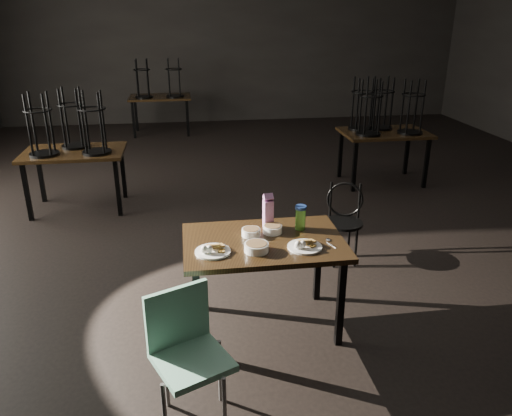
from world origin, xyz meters
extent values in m
plane|color=black|center=(0.00, 0.00, 0.00)|extent=(12.00, 12.00, 0.00)
cube|color=black|center=(0.00, 6.00, 1.60)|extent=(10.00, 0.04, 3.20)
cube|color=black|center=(-0.62, -1.91, 0.73)|extent=(1.20, 0.80, 0.04)
cube|color=black|center=(-1.14, -2.23, 0.35)|extent=(0.05, 0.05, 0.71)
cube|color=black|center=(-0.10, -2.23, 0.35)|extent=(0.05, 0.05, 0.71)
cube|color=black|center=(-1.14, -1.59, 0.35)|extent=(0.05, 0.05, 0.71)
cube|color=black|center=(-0.10, -1.59, 0.35)|extent=(0.05, 0.05, 0.71)
cylinder|color=white|center=(-1.01, -2.06, 0.76)|extent=(0.25, 0.25, 0.02)
cube|color=#AB823C|center=(-1.01, -2.02, 0.81)|extent=(0.09, 0.09, 0.04)
cube|color=#AB823C|center=(-0.98, -2.02, 0.81)|extent=(0.11, 0.11, 0.03)
ellipsoid|color=white|center=(-1.07, -2.10, 0.80)|extent=(0.05, 0.05, 0.06)
ellipsoid|color=white|center=(-1.04, -2.10, 0.80)|extent=(0.05, 0.05, 0.06)
cylinder|color=white|center=(-0.35, -2.08, 0.76)|extent=(0.25, 0.25, 0.02)
cube|color=#AB823C|center=(-0.34, -2.04, 0.81)|extent=(0.09, 0.09, 0.04)
cube|color=#AB823C|center=(-0.31, -2.04, 0.81)|extent=(0.10, 0.11, 0.03)
ellipsoid|color=white|center=(-0.41, -2.12, 0.80)|extent=(0.05, 0.05, 0.06)
ellipsoid|color=white|center=(-0.37, -2.12, 0.80)|extent=(0.05, 0.05, 0.06)
cylinder|color=white|center=(-0.70, -1.82, 0.78)|extent=(0.14, 0.14, 0.06)
cylinder|color=brown|center=(-0.70, -1.82, 0.80)|extent=(0.12, 0.12, 0.01)
cylinder|color=white|center=(-0.53, -1.79, 0.78)|extent=(0.15, 0.15, 0.06)
cylinder|color=brown|center=(-0.53, -1.79, 0.80)|extent=(0.13, 0.13, 0.01)
cylinder|color=white|center=(-0.70, -2.09, 0.78)|extent=(0.18, 0.18, 0.06)
cylinder|color=brown|center=(-0.70, -2.09, 0.80)|extent=(0.15, 0.15, 0.01)
cube|color=#961B86|center=(-0.55, -1.69, 0.87)|extent=(0.08, 0.08, 0.23)
cube|color=#961B86|center=(-0.55, -1.69, 1.00)|extent=(0.08, 0.08, 0.07)
cylinder|color=#60BF38|center=(-0.31, -1.75, 0.83)|extent=(0.08, 0.08, 0.17)
cylinder|color=navy|center=(-0.31, -1.75, 0.93)|extent=(0.09, 0.09, 0.03)
ellipsoid|color=silver|center=(-0.15, -1.98, 0.75)|extent=(0.05, 0.06, 0.01)
cube|color=silver|center=(-0.15, -2.07, 0.75)|extent=(0.05, 0.11, 0.00)
cylinder|color=black|center=(0.32, -0.96, 0.42)|extent=(0.37, 0.37, 0.03)
torus|color=black|center=(0.37, -0.81, 0.61)|extent=(0.35, 0.13, 0.36)
cylinder|color=black|center=(0.43, -0.85, 0.21)|extent=(0.02, 0.02, 0.42)
cylinder|color=black|center=(0.21, -0.85, 0.21)|extent=(0.02, 0.02, 0.42)
cylinder|color=black|center=(0.21, -1.07, 0.21)|extent=(0.02, 0.02, 0.42)
cylinder|color=black|center=(0.43, -1.07, 0.21)|extent=(0.02, 0.02, 0.42)
cube|color=#7FC6A7|center=(-1.19, -2.86, 0.46)|extent=(0.53, 0.53, 0.04)
cube|color=#7FC6A7|center=(-1.26, -2.70, 0.67)|extent=(0.38, 0.19, 0.38)
cylinder|color=slate|center=(-1.02, -3.03, 0.23)|extent=(0.03, 0.03, 0.46)
cylinder|color=slate|center=(-1.36, -2.69, 0.23)|extent=(0.03, 0.03, 0.46)
cylinder|color=slate|center=(-1.02, -2.69, 0.23)|extent=(0.03, 0.03, 0.46)
cube|color=black|center=(-2.51, 0.92, 0.73)|extent=(1.20, 0.80, 0.04)
cube|color=black|center=(-3.03, 0.60, 0.35)|extent=(0.05, 0.05, 0.71)
cube|color=black|center=(-1.99, 0.60, 0.35)|extent=(0.05, 0.05, 0.71)
cube|color=black|center=(-3.03, 1.24, 0.35)|extent=(0.05, 0.05, 0.71)
cube|color=black|center=(-1.99, 1.24, 0.35)|extent=(0.05, 0.05, 0.71)
cylinder|color=black|center=(-2.81, 0.77, 0.77)|extent=(0.34, 0.34, 0.03)
torus|color=black|center=(-2.81, 0.77, 1.27)|extent=(0.32, 0.32, 0.02)
cylinder|color=black|center=(-2.71, 0.87, 1.13)|extent=(0.03, 0.03, 0.70)
cylinder|color=black|center=(-2.91, 0.87, 1.13)|extent=(0.03, 0.03, 0.70)
cylinder|color=black|center=(-2.91, 0.67, 1.13)|extent=(0.03, 0.03, 0.70)
cylinder|color=black|center=(-2.71, 0.67, 1.13)|extent=(0.03, 0.03, 0.70)
cylinder|color=black|center=(-2.21, 0.77, 0.77)|extent=(0.34, 0.34, 0.03)
torus|color=black|center=(-2.21, 0.77, 1.27)|extent=(0.32, 0.32, 0.02)
cylinder|color=black|center=(-2.11, 0.87, 1.13)|extent=(0.03, 0.03, 0.70)
cylinder|color=black|center=(-2.31, 0.87, 1.13)|extent=(0.03, 0.03, 0.70)
cylinder|color=black|center=(-2.31, 0.67, 1.13)|extent=(0.03, 0.03, 0.70)
cylinder|color=black|center=(-2.11, 0.67, 1.13)|extent=(0.03, 0.03, 0.70)
cylinder|color=black|center=(-2.51, 1.10, 0.77)|extent=(0.34, 0.34, 0.03)
torus|color=black|center=(-2.51, 1.10, 1.27)|extent=(0.32, 0.32, 0.02)
cylinder|color=black|center=(-2.41, 1.20, 1.13)|extent=(0.03, 0.03, 0.70)
cylinder|color=black|center=(-2.61, 1.20, 1.13)|extent=(0.03, 0.03, 0.70)
cylinder|color=black|center=(-2.61, 1.00, 1.13)|extent=(0.03, 0.03, 0.70)
cylinder|color=black|center=(-2.41, 1.00, 1.13)|extent=(0.03, 0.03, 0.70)
cube|color=black|center=(1.63, 1.35, 0.73)|extent=(1.20, 0.80, 0.04)
cube|color=black|center=(1.11, 1.03, 0.35)|extent=(0.05, 0.05, 0.71)
cube|color=black|center=(2.15, 1.03, 0.35)|extent=(0.05, 0.05, 0.71)
cube|color=black|center=(1.11, 1.67, 0.35)|extent=(0.05, 0.05, 0.71)
cube|color=black|center=(2.15, 1.67, 0.35)|extent=(0.05, 0.05, 0.71)
cylinder|color=black|center=(1.33, 1.20, 0.77)|extent=(0.34, 0.34, 0.03)
torus|color=black|center=(1.33, 1.20, 1.27)|extent=(0.32, 0.32, 0.02)
cylinder|color=black|center=(1.43, 1.30, 1.13)|extent=(0.03, 0.03, 0.70)
cylinder|color=black|center=(1.23, 1.30, 1.13)|extent=(0.03, 0.03, 0.70)
cylinder|color=black|center=(1.23, 1.10, 1.13)|extent=(0.03, 0.03, 0.70)
cylinder|color=black|center=(1.43, 1.10, 1.13)|extent=(0.03, 0.03, 0.70)
cylinder|color=black|center=(1.93, 1.20, 0.77)|extent=(0.34, 0.34, 0.03)
torus|color=black|center=(1.93, 1.20, 1.27)|extent=(0.32, 0.32, 0.02)
cylinder|color=black|center=(2.03, 1.30, 1.13)|extent=(0.03, 0.03, 0.70)
cylinder|color=black|center=(1.83, 1.30, 1.13)|extent=(0.03, 0.03, 0.70)
cylinder|color=black|center=(1.83, 1.10, 1.13)|extent=(0.03, 0.03, 0.70)
cylinder|color=black|center=(2.03, 1.10, 1.13)|extent=(0.03, 0.03, 0.70)
cylinder|color=black|center=(1.63, 1.53, 0.77)|extent=(0.34, 0.34, 0.03)
torus|color=black|center=(1.63, 1.53, 1.27)|extent=(0.32, 0.32, 0.02)
cylinder|color=black|center=(1.73, 1.63, 1.13)|extent=(0.03, 0.03, 0.70)
cylinder|color=black|center=(1.53, 1.63, 1.13)|extent=(0.03, 0.03, 0.70)
cylinder|color=black|center=(1.53, 1.43, 1.13)|extent=(0.03, 0.03, 0.70)
cylinder|color=black|center=(1.73, 1.43, 1.13)|extent=(0.03, 0.03, 0.70)
cylinder|color=black|center=(1.33, 1.53, 0.77)|extent=(0.34, 0.34, 0.03)
torus|color=black|center=(1.33, 1.53, 1.27)|extent=(0.32, 0.32, 0.02)
cylinder|color=black|center=(1.43, 1.63, 1.13)|extent=(0.03, 0.03, 0.70)
cylinder|color=black|center=(1.23, 1.63, 1.13)|extent=(0.03, 0.03, 0.70)
cylinder|color=black|center=(1.23, 1.43, 1.13)|extent=(0.03, 0.03, 0.70)
cylinder|color=black|center=(1.43, 1.43, 1.13)|extent=(0.03, 0.03, 0.70)
cube|color=black|center=(-1.60, 4.93, 0.73)|extent=(1.20, 0.80, 0.04)
cube|color=black|center=(-2.12, 4.61, 0.35)|extent=(0.05, 0.05, 0.71)
cube|color=black|center=(-1.08, 4.61, 0.35)|extent=(0.05, 0.05, 0.71)
cube|color=black|center=(-2.12, 5.25, 0.35)|extent=(0.05, 0.05, 0.71)
cube|color=black|center=(-1.08, 5.25, 0.35)|extent=(0.05, 0.05, 0.71)
cylinder|color=black|center=(-1.90, 4.78, 0.77)|extent=(0.34, 0.34, 0.03)
torus|color=black|center=(-1.90, 4.78, 1.27)|extent=(0.32, 0.32, 0.02)
cylinder|color=black|center=(-1.80, 4.88, 1.13)|extent=(0.03, 0.03, 0.70)
cylinder|color=black|center=(-2.00, 4.88, 1.13)|extent=(0.03, 0.03, 0.70)
cylinder|color=black|center=(-2.00, 4.68, 1.13)|extent=(0.03, 0.03, 0.70)
cylinder|color=black|center=(-1.80, 4.68, 1.13)|extent=(0.03, 0.03, 0.70)
cylinder|color=black|center=(-1.30, 4.78, 0.77)|extent=(0.34, 0.34, 0.03)
torus|color=black|center=(-1.30, 4.78, 1.27)|extent=(0.32, 0.32, 0.02)
cylinder|color=black|center=(-1.20, 4.88, 1.13)|extent=(0.03, 0.03, 0.70)
cylinder|color=black|center=(-1.40, 4.88, 1.13)|extent=(0.03, 0.03, 0.70)
cylinder|color=black|center=(-1.40, 4.68, 1.13)|extent=(0.03, 0.03, 0.70)
cylinder|color=black|center=(-1.20, 4.68, 1.13)|extent=(0.03, 0.03, 0.70)
camera|label=1|loc=(-1.17, -5.23, 2.35)|focal=35.00mm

